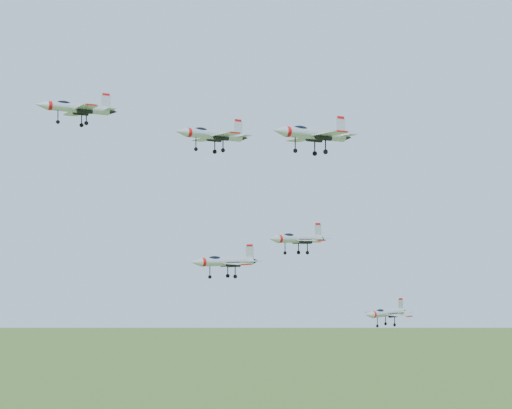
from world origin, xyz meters
TOP-DOWN VIEW (x-y plane):
  - jet_lead at (-17.86, 8.58)m, footprint 12.24×10.08m
  - jet_left_high at (-1.60, -2.62)m, footprint 12.41×10.21m
  - jet_right_high at (4.62, -18.17)m, footprint 12.90×10.60m
  - jet_left_low at (8.63, 10.70)m, footprint 13.31×10.92m
  - jet_right_low at (9.65, -8.11)m, footprint 11.00×9.10m
  - jet_trail at (34.07, -0.88)m, footprint 10.96×9.14m

SIDE VIEW (x-z plane):
  - jet_trail at x=34.07m, z-range 114.16..117.09m
  - jet_left_low at x=8.63m, z-range 122.85..126.43m
  - jet_right_low at x=9.65m, z-range 127.02..129.96m
  - jet_right_high at x=4.62m, z-range 140.52..143.97m
  - jet_left_high at x=-1.60m, z-range 141.86..145.18m
  - jet_lead at x=-17.86m, z-range 145.82..149.09m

